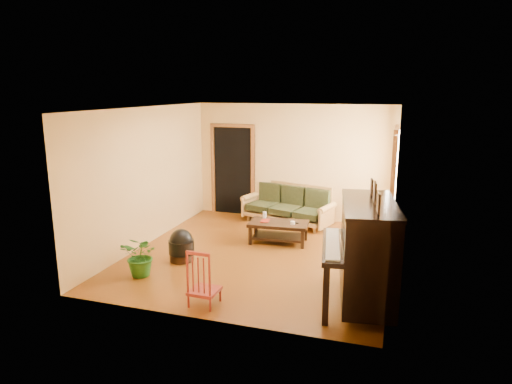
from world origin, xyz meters
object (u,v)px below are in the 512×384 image
(armchair, at_px, (370,229))
(potted_plant, at_px, (142,256))
(sofa, at_px, (287,205))
(piano, at_px, (367,254))
(footstool, at_px, (181,249))
(red_chair, at_px, (204,277))
(coffee_table, at_px, (278,232))
(ceramic_crock, at_px, (381,223))

(armchair, relative_size, potted_plant, 1.38)
(sofa, xyz_separation_m, piano, (1.97, -3.40, 0.29))
(piano, xyz_separation_m, potted_plant, (-3.46, -0.11, -0.38))
(footstool, distance_m, potted_plant, 0.85)
(piano, relative_size, potted_plant, 2.41)
(piano, bearing_deg, armchair, 84.11)
(sofa, bearing_deg, footstool, -97.79)
(red_chair, bearing_deg, coffee_table, 86.43)
(coffee_table, height_order, footstool, footstool)
(piano, xyz_separation_m, footstool, (-3.17, 0.68, -0.51))
(footstool, relative_size, potted_plant, 0.65)
(potted_plant, bearing_deg, footstool, 69.72)
(ceramic_crock, bearing_deg, red_chair, -115.98)
(coffee_table, bearing_deg, red_chair, -95.94)
(footstool, distance_m, red_chair, 1.77)
(armchair, height_order, potted_plant, armchair)
(footstool, bearing_deg, coffee_table, 46.75)
(red_chair, bearing_deg, footstool, 129.47)
(piano, bearing_deg, sofa, 111.47)
(armchair, distance_m, footstool, 3.36)
(armchair, bearing_deg, piano, -104.48)
(sofa, distance_m, coffee_table, 1.31)
(piano, xyz_separation_m, red_chair, (-2.11, -0.72, -0.31))
(red_chair, bearing_deg, ceramic_crock, 66.39)
(footstool, bearing_deg, potted_plant, -110.28)
(armchair, distance_m, red_chair, 3.39)
(coffee_table, relative_size, red_chair, 1.38)
(red_chair, distance_m, potted_plant, 1.48)
(red_chair, bearing_deg, piano, 21.21)
(coffee_table, xyz_separation_m, armchair, (1.72, -0.11, 0.26))
(armchair, relative_size, ceramic_crock, 3.79)
(sofa, relative_size, piano, 1.22)
(footstool, bearing_deg, ceramic_crock, 43.16)
(armchair, xyz_separation_m, ceramic_crock, (0.13, 1.67, -0.34))
(sofa, bearing_deg, red_chair, -75.98)
(piano, bearing_deg, red_chair, -169.71)
(footstool, height_order, potted_plant, potted_plant)
(potted_plant, bearing_deg, sofa, 66.98)
(coffee_table, height_order, ceramic_crock, coffee_table)
(red_chair, xyz_separation_m, potted_plant, (-1.35, 0.61, -0.07))
(piano, bearing_deg, coffee_table, 122.04)
(piano, relative_size, red_chair, 2.00)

